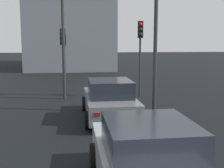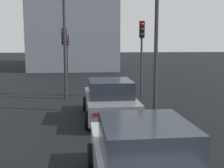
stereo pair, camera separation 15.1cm
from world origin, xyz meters
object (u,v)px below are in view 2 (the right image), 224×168
object	(u,v)px
car_grey_lead	(110,100)
street_lamp_far	(157,11)
car_silver_second	(143,160)
street_lamp_kerbside	(64,28)
traffic_light_near_right	(142,43)
traffic_light_far_left	(67,47)
traffic_light_near_left	(65,48)

from	to	relation	value
car_grey_lead	street_lamp_far	bearing A→B (deg)	-73.33
car_silver_second	street_lamp_far	bearing A→B (deg)	-16.90
car_grey_lead	car_silver_second	world-z (taller)	car_silver_second
car_silver_second	street_lamp_far	distance (m)	7.72
car_grey_lead	car_silver_second	bearing A→B (deg)	-179.98
car_silver_second	street_lamp_kerbside	xyz separation A→B (m)	(10.23, 2.13, 2.99)
traffic_light_near_right	traffic_light_far_left	size ratio (longest dim) A/B	1.15
street_lamp_kerbside	car_grey_lead	bearing A→B (deg)	-154.85
car_silver_second	traffic_light_near_right	world-z (taller)	traffic_light_near_right
car_silver_second	traffic_light_near_left	distance (m)	11.56
traffic_light_near_left	traffic_light_far_left	xyz separation A→B (m)	(9.76, 0.41, -0.11)
traffic_light_near_right	street_lamp_far	xyz separation A→B (m)	(-3.73, 0.14, 1.31)
traffic_light_near_right	street_lamp_kerbside	bearing A→B (deg)	-82.19
car_grey_lead	car_silver_second	size ratio (longest dim) A/B	1.03
car_silver_second	traffic_light_near_right	xyz separation A→B (m)	(10.35, -2.00, 2.22)
car_silver_second	traffic_light_near_left	bearing A→B (deg)	9.93
car_grey_lead	street_lamp_far	distance (m)	4.10
traffic_light_near_left	street_lamp_far	world-z (taller)	street_lamp_far
car_silver_second	traffic_light_near_left	size ratio (longest dim) A/B	1.14
car_silver_second	street_lamp_far	world-z (taller)	street_lamp_far
traffic_light_far_left	traffic_light_near_right	bearing A→B (deg)	22.66
car_grey_lead	street_lamp_kerbside	distance (m)	5.57
traffic_light_far_left	street_lamp_far	xyz separation A→B (m)	(-14.33, -4.47, 1.68)
traffic_light_far_left	street_lamp_kerbside	bearing A→B (deg)	1.74
traffic_light_near_left	car_silver_second	bearing A→B (deg)	18.79
car_silver_second	street_lamp_kerbside	size ratio (longest dim) A/B	0.69
car_grey_lead	traffic_light_near_right	bearing A→B (deg)	-27.15
traffic_light_near_right	traffic_light_far_left	world-z (taller)	traffic_light_near_right
car_grey_lead	street_lamp_kerbside	size ratio (longest dim) A/B	0.71
street_lamp_far	traffic_light_near_right	bearing A→B (deg)	-2.15
car_silver_second	traffic_light_far_left	distance (m)	21.19
traffic_light_near_left	traffic_light_near_right	distance (m)	4.29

